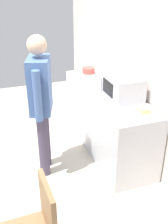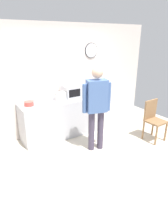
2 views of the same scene
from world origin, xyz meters
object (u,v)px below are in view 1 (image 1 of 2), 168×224
salad_bowl (89,70)px  fork_utensil (125,113)px  toaster (104,82)px  spoon_utensil (112,110)px  cereal_bowl (105,74)px  sandwich_plate (144,112)px  microwave (123,88)px  person_standing (41,98)px  mixing_bowl (117,84)px

salad_bowl → fork_utensil: size_ratio=1.21×
toaster → spoon_utensil: toaster is taller
cereal_bowl → spoon_utensil: cereal_bowl is taller
salad_bowl → spoon_utensil: salad_bowl is taller
sandwich_plate → cereal_bowl: size_ratio=1.18×
salad_bowl → toaster: bearing=-3.0°
fork_utensil → spoon_utensil: bearing=-137.1°
microwave → person_standing: size_ratio=0.28×
salad_bowl → toaster: size_ratio=0.93×
microwave → salad_bowl: (-1.12, -0.07, -0.10)m
cereal_bowl → toaster: bearing=-25.7°
cereal_bowl → person_standing: size_ratio=0.12×
mixing_bowl → toaster: toaster is taller
sandwich_plate → cereal_bowl: bearing=176.6°
microwave → sandwich_plate: microwave is taller
cereal_bowl → microwave: bearing=-7.9°
mixing_bowl → cereal_bowl: bearing=178.5°
sandwich_plate → mixing_bowl: (-0.89, 0.07, 0.02)m
cereal_bowl → toaster: 0.51m
salad_bowl → spoon_utensil: size_ratio=1.21×
toaster → person_standing: bearing=-70.2°
cereal_bowl → toaster: size_ratio=0.96×
spoon_utensil → person_standing: 0.85m
fork_utensil → microwave: bearing=158.0°
sandwich_plate → spoon_utensil: 0.37m
toaster → fork_utensil: size_ratio=1.29×
spoon_utensil → mixing_bowl: bearing=151.1°
cereal_bowl → mixing_bowl: mixing_bowl is taller
mixing_bowl → fork_utensil: 0.85m
microwave → salad_bowl: 1.13m
microwave → mixing_bowl: bearing=165.6°
toaster → fork_utensil: (0.78, -0.06, -0.10)m
sandwich_plate → person_standing: 1.22m
microwave → spoon_utensil: (0.27, -0.27, -0.15)m
sandwich_plate → salad_bowl: size_ratio=1.21×
microwave → salad_bowl: bearing=-176.7°
mixing_bowl → spoon_utensil: bearing=-28.9°
cereal_bowl → person_standing: person_standing is taller
microwave → cereal_bowl: microwave is taller
toaster → spoon_utensil: 0.69m
microwave → cereal_bowl: size_ratio=2.38×
cereal_bowl → toaster: toaster is taller
sandwich_plate → spoon_utensil: (-0.21, -0.31, -0.02)m
toaster → cereal_bowl: bearing=154.3°
sandwich_plate → mixing_bowl: size_ratio=1.26×
sandwich_plate → spoon_utensil: size_ratio=1.46×
toaster → spoon_utensil: size_ratio=1.29×
spoon_utensil → salad_bowl: bearing=171.5°
salad_bowl → cereal_bowl: bearing=34.0°
cereal_bowl → fork_utensil: bearing=-12.5°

